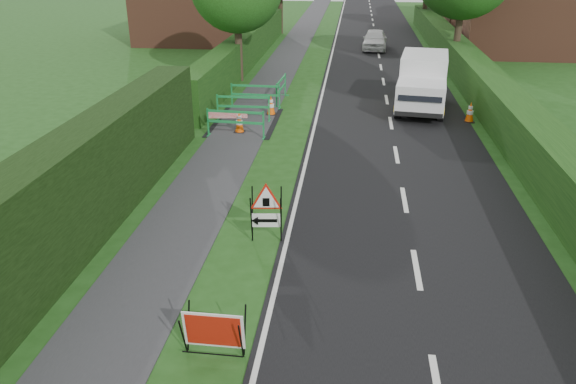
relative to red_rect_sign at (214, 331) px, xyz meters
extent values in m
plane|color=#1D4614|center=(1.08, 2.09, -0.49)|extent=(120.00, 120.00, 0.00)
cube|color=black|center=(3.58, 37.09, -0.48)|extent=(6.00, 90.00, 0.02)
cube|color=#2D2D30|center=(-1.92, 37.09, -0.48)|extent=(2.00, 90.00, 0.02)
cube|color=black|center=(-3.92, 2.09, -0.49)|extent=(1.10, 18.00, 2.50)
cube|color=#14380F|center=(-3.92, 24.09, -0.49)|extent=(1.00, 24.00, 1.80)
cube|color=#14380F|center=(7.58, 18.09, -0.49)|extent=(1.20, 50.00, 1.50)
cube|color=brown|center=(12.08, 30.09, 2.26)|extent=(7.00, 7.00, 5.50)
cylinder|color=#2D2116|center=(-3.52, 20.09, 0.82)|extent=(0.36, 0.36, 2.62)
cylinder|color=#2D2116|center=(7.48, 24.09, 1.00)|extent=(0.36, 0.36, 2.97)
cylinder|color=#2D2116|center=(-3.52, 36.09, 0.91)|extent=(0.36, 0.36, 2.80)
cylinder|color=#2D2116|center=(7.48, 40.09, 0.74)|extent=(0.36, 0.36, 2.45)
cylinder|color=black|center=(-0.48, -0.12, -0.06)|extent=(0.03, 0.29, 0.83)
cylinder|color=black|center=(-0.48, 0.18, -0.06)|extent=(0.03, 0.29, 0.83)
cylinder|color=black|center=(0.48, -0.13, -0.06)|extent=(0.03, 0.29, 0.83)
cylinder|color=black|center=(0.48, 0.17, -0.06)|extent=(0.03, 0.29, 0.83)
cylinder|color=black|center=(0.00, -0.15, -0.34)|extent=(1.02, 0.04, 0.02)
cube|color=white|center=(0.00, 0.01, 0.02)|extent=(1.02, 0.13, 0.72)
cube|color=#B1190C|center=(0.00, -0.01, 0.02)|extent=(0.92, 0.11, 0.63)
cylinder|color=black|center=(-0.04, 3.77, 0.14)|extent=(0.07, 0.38, 1.22)
cylinder|color=black|center=(-0.07, 4.07, 0.14)|extent=(0.07, 0.38, 1.22)
cylinder|color=black|center=(0.62, 3.84, 0.14)|extent=(0.07, 0.38, 1.22)
cylinder|color=black|center=(0.58, 4.14, 0.14)|extent=(0.07, 0.38, 1.22)
cube|color=white|center=(0.28, 3.93, 0.06)|extent=(0.68, 0.09, 0.33)
cube|color=black|center=(0.28, 3.92, 0.06)|extent=(0.48, 0.06, 0.08)
cone|color=black|center=(0.02, 3.89, 0.06)|extent=(0.17, 0.21, 0.20)
cube|color=black|center=(0.28, 3.91, 0.52)|extent=(0.15, 0.03, 0.20)
cube|color=silver|center=(4.98, 16.50, 0.77)|extent=(2.19, 3.13, 1.75)
cube|color=silver|center=(4.68, 14.30, 0.43)|extent=(2.05, 2.11, 1.07)
cube|color=black|center=(4.56, 13.41, 0.69)|extent=(1.61, 0.42, 0.49)
cube|color=yellow|center=(3.95, 15.78, 0.07)|extent=(0.62, 4.44, 0.22)
cube|color=yellow|center=(5.77, 15.53, 0.07)|extent=(0.62, 4.44, 0.22)
cube|color=black|center=(4.56, 13.42, -0.05)|extent=(1.77, 0.35, 0.18)
cylinder|color=black|center=(3.86, 14.37, -0.13)|extent=(0.31, 0.75, 0.72)
cylinder|color=black|center=(5.48, 14.15, -0.13)|extent=(0.31, 0.75, 0.72)
cylinder|color=black|center=(4.26, 17.26, -0.13)|extent=(0.31, 0.75, 0.72)
cylinder|color=black|center=(5.87, 17.04, -0.13)|extent=(0.31, 0.75, 0.72)
cube|color=black|center=(6.57, 14.15, -0.47)|extent=(0.38, 0.38, 0.04)
cone|color=#FF5808|center=(6.57, 14.15, -0.07)|extent=(0.32, 0.32, 0.75)
cylinder|color=white|center=(6.57, 14.15, -0.11)|extent=(0.25, 0.25, 0.14)
cylinder|color=white|center=(6.57, 14.15, 0.08)|extent=(0.17, 0.17, 0.10)
cube|color=black|center=(5.73, 16.25, -0.47)|extent=(0.38, 0.38, 0.04)
cone|color=#FF5808|center=(5.73, 16.25, -0.07)|extent=(0.32, 0.32, 0.75)
cylinder|color=white|center=(5.73, 16.25, -0.11)|extent=(0.25, 0.25, 0.14)
cylinder|color=white|center=(5.73, 16.25, 0.08)|extent=(0.17, 0.17, 0.10)
cube|color=black|center=(5.61, 18.46, -0.47)|extent=(0.38, 0.38, 0.04)
cone|color=#FF5808|center=(5.61, 18.46, -0.07)|extent=(0.32, 0.32, 0.75)
cylinder|color=white|center=(5.61, 18.46, -0.11)|extent=(0.25, 0.25, 0.14)
cylinder|color=white|center=(5.61, 18.46, 0.08)|extent=(0.17, 0.17, 0.10)
cube|color=black|center=(-1.92, 11.87, -0.47)|extent=(0.38, 0.38, 0.04)
cone|color=#FF5808|center=(-1.92, 11.87, -0.07)|extent=(0.32, 0.32, 0.75)
cylinder|color=white|center=(-1.92, 11.87, -0.11)|extent=(0.25, 0.25, 0.14)
cylinder|color=white|center=(-1.92, 11.87, 0.08)|extent=(0.17, 0.17, 0.10)
cube|color=black|center=(-1.11, 14.25, -0.47)|extent=(0.38, 0.38, 0.04)
cone|color=#FF5808|center=(-1.11, 14.25, -0.07)|extent=(0.32, 0.32, 0.75)
cylinder|color=white|center=(-1.11, 14.25, -0.11)|extent=(0.25, 0.25, 0.14)
cylinder|color=white|center=(-1.11, 14.25, 0.08)|extent=(0.17, 0.17, 0.10)
cube|color=#18843D|center=(-2.93, 11.35, 0.01)|extent=(0.05, 0.05, 1.00)
cube|color=#18843D|center=(-0.93, 11.23, 0.01)|extent=(0.05, 0.05, 1.00)
cube|color=#18843D|center=(-1.93, 11.29, 0.43)|extent=(2.00, 0.17, 0.08)
cube|color=#18843D|center=(-1.93, 11.29, 0.06)|extent=(2.00, 0.17, 0.08)
cube|color=#18843D|center=(-2.93, 11.35, -0.47)|extent=(0.08, 0.35, 0.04)
cube|color=#18843D|center=(-0.93, 11.23, -0.47)|extent=(0.08, 0.35, 0.04)
cube|color=#18843D|center=(-3.05, 13.32, 0.01)|extent=(0.05, 0.05, 1.00)
cube|color=#18843D|center=(-1.05, 13.35, 0.01)|extent=(0.05, 0.05, 1.00)
cube|color=#18843D|center=(-2.05, 13.34, 0.43)|extent=(2.00, 0.08, 0.08)
cube|color=#18843D|center=(-2.05, 13.34, 0.06)|extent=(2.00, 0.08, 0.08)
cube|color=#18843D|center=(-3.05, 13.32, -0.47)|extent=(0.07, 0.35, 0.04)
cube|color=#18843D|center=(-1.05, 13.35, -0.47)|extent=(0.07, 0.35, 0.04)
cube|color=#18843D|center=(-2.89, 15.21, 0.01)|extent=(0.05, 0.05, 1.00)
cube|color=#18843D|center=(-0.89, 15.16, 0.01)|extent=(0.05, 0.05, 1.00)
cube|color=#18843D|center=(-1.89, 15.19, 0.43)|extent=(2.00, 0.11, 0.08)
cube|color=#18843D|center=(-1.89, 15.19, 0.06)|extent=(2.00, 0.11, 0.08)
cube|color=#18843D|center=(-2.89, 15.21, -0.47)|extent=(0.07, 0.35, 0.04)
cube|color=#18843D|center=(-0.89, 15.16, -0.47)|extent=(0.07, 0.35, 0.04)
cube|color=#18843D|center=(-1.03, 15.37, 0.01)|extent=(0.05, 0.05, 1.00)
cube|color=#18843D|center=(-0.91, 17.37, 0.01)|extent=(0.05, 0.05, 1.00)
cube|color=#18843D|center=(-0.97, 16.37, 0.43)|extent=(0.17, 2.00, 0.08)
cube|color=#18843D|center=(-0.97, 16.37, 0.06)|extent=(0.17, 2.00, 0.08)
cube|color=#18843D|center=(-1.03, 15.37, -0.47)|extent=(0.35, 0.08, 0.04)
cube|color=#18843D|center=(-0.91, 17.37, -0.47)|extent=(0.35, 0.08, 0.04)
cube|color=red|center=(-2.50, 12.51, -0.49)|extent=(1.49, 0.25, 0.25)
imported|color=white|center=(3.36, 29.86, 0.14)|extent=(1.67, 3.73, 1.25)
camera|label=1|loc=(2.06, -7.23, 5.79)|focal=35.00mm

